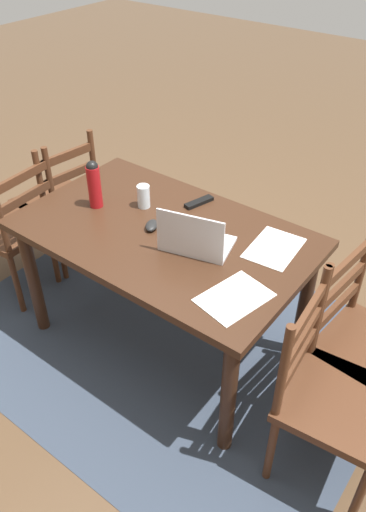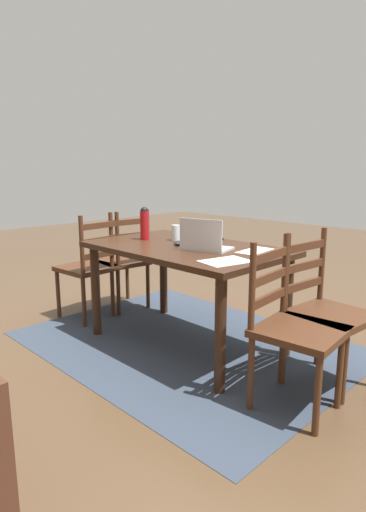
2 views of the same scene
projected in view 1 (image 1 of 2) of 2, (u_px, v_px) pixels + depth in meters
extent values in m
plane|color=brown|center=(166.00, 338.00, 2.95)|extent=(14.00, 14.00, 0.00)
cube|color=#333D4C|center=(166.00, 338.00, 2.95)|extent=(2.39, 1.81, 0.01)
cube|color=#382114|center=(163.00, 234.00, 2.49)|extent=(1.46, 0.89, 0.04)
cylinder|color=#382114|center=(305.00, 304.00, 2.65)|extent=(0.07, 0.07, 0.72)
cylinder|color=#382114|center=(123.00, 222.00, 3.27)|extent=(0.07, 0.07, 0.72)
cylinder|color=#382114|center=(228.00, 397.00, 2.19)|extent=(0.07, 0.07, 0.72)
cylinder|color=#382114|center=(33.00, 280.00, 2.81)|extent=(0.07, 0.07, 0.72)
cube|color=#4C2B19|center=(11.00, 227.00, 3.07)|extent=(0.47, 0.47, 0.04)
cylinder|color=#4C2B19|center=(21.00, 234.00, 3.42)|extent=(0.04, 0.04, 0.43)
cylinder|color=#4C2B19|center=(17.00, 284.00, 3.00)|extent=(0.04, 0.04, 0.43)
cylinder|color=#4C2B19|center=(62.00, 252.00, 3.26)|extent=(0.04, 0.04, 0.43)
cylinder|color=#4C2B19|center=(0.00, 216.00, 2.70)|extent=(0.04, 0.04, 0.50)
cylinder|color=#4C2B19|center=(51.00, 187.00, 2.96)|extent=(0.04, 0.04, 0.50)
cube|color=#4C2B19|center=(30.00, 216.00, 2.89)|extent=(0.05, 0.36, 0.05)
cube|color=#4C2B19|center=(26.00, 197.00, 2.81)|extent=(0.05, 0.36, 0.05)
cube|color=#4C2B19|center=(21.00, 177.00, 2.74)|extent=(0.05, 0.36, 0.05)
cylinder|color=#4C2B19|center=(344.00, 342.00, 2.64)|extent=(0.04, 0.04, 0.43)
cylinder|color=#4C2B19|center=(305.00, 385.00, 2.41)|extent=(0.04, 0.04, 0.43)
cylinder|color=#4C2B19|center=(362.00, 269.00, 2.35)|extent=(0.04, 0.04, 0.50)
cylinder|color=#4C2B19|center=(320.00, 311.00, 2.12)|extent=(0.04, 0.04, 0.50)
cube|color=#4C2B19|center=(338.00, 306.00, 2.30)|extent=(0.06, 0.36, 0.05)
cube|color=#4C2B19|center=(343.00, 285.00, 2.22)|extent=(0.06, 0.36, 0.05)
cube|color=#4C2B19|center=(349.00, 263.00, 2.14)|extent=(0.06, 0.36, 0.05)
cube|color=#4C2B19|center=(339.00, 403.00, 2.05)|extent=(0.48, 0.48, 0.04)
cylinder|color=#4C2B19|center=(360.00, 495.00, 1.99)|extent=(0.04, 0.04, 0.43)
cylinder|color=#4C2B19|center=(303.00, 387.00, 2.40)|extent=(0.04, 0.04, 0.43)
cylinder|color=#4C2B19|center=(271.00, 449.00, 2.15)|extent=(0.04, 0.04, 0.43)
cylinder|color=#4C2B19|center=(318.00, 313.00, 2.11)|extent=(0.04, 0.04, 0.50)
cylinder|color=#4C2B19|center=(283.00, 374.00, 1.86)|extent=(0.04, 0.04, 0.50)
cube|color=#4C2B19|center=(298.00, 359.00, 2.05)|extent=(0.06, 0.36, 0.05)
cube|color=#4C2B19|center=(302.00, 337.00, 1.97)|extent=(0.06, 0.36, 0.05)
cube|color=#4C2B19|center=(307.00, 314.00, 1.89)|extent=(0.06, 0.36, 0.05)
cube|color=#4C2B19|center=(56.00, 202.00, 3.29)|extent=(0.49, 0.49, 0.04)
cylinder|color=#4C2B19|center=(22.00, 232.00, 3.43)|extent=(0.04, 0.04, 0.43)
cylinder|color=#4C2B19|center=(68.00, 211.00, 3.65)|extent=(0.04, 0.04, 0.43)
cylinder|color=#4C2B19|center=(54.00, 256.00, 3.22)|extent=(0.04, 0.04, 0.43)
cylinder|color=#4C2B19|center=(101.00, 231.00, 3.44)|extent=(0.04, 0.04, 0.43)
cylinder|color=#4C2B19|center=(42.00, 190.00, 2.92)|extent=(0.04, 0.04, 0.50)
cylinder|color=#4C2B19|center=(94.00, 168.00, 3.14)|extent=(0.04, 0.04, 0.50)
cube|color=#4C2B19|center=(71.00, 193.00, 3.09)|extent=(0.07, 0.36, 0.05)
cube|color=#4C2B19|center=(68.00, 175.00, 3.02)|extent=(0.07, 0.36, 0.05)
cube|color=#4C2B19|center=(65.00, 156.00, 2.94)|extent=(0.07, 0.36, 0.05)
cube|color=silver|center=(198.00, 243.00, 2.39)|extent=(0.37, 0.29, 0.02)
cube|color=silver|center=(190.00, 236.00, 2.24)|extent=(0.31, 0.09, 0.21)
cube|color=#A5CCEA|center=(190.00, 235.00, 2.24)|extent=(0.29, 0.08, 0.19)
cylinder|color=#A81419|center=(94.00, 187.00, 2.60)|extent=(0.07, 0.07, 0.23)
sphere|color=black|center=(92.00, 167.00, 2.53)|extent=(0.06, 0.06, 0.06)
cylinder|color=silver|center=(144.00, 196.00, 2.62)|extent=(0.07, 0.07, 0.12)
ellipsoid|color=black|center=(152.00, 225.00, 2.49)|extent=(0.10, 0.12, 0.03)
cube|color=black|center=(199.00, 202.00, 2.68)|extent=(0.09, 0.18, 0.02)
cube|color=white|center=(274.00, 248.00, 2.37)|extent=(0.23, 0.31, 0.00)
cube|color=white|center=(234.00, 298.00, 2.09)|extent=(0.27, 0.33, 0.00)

